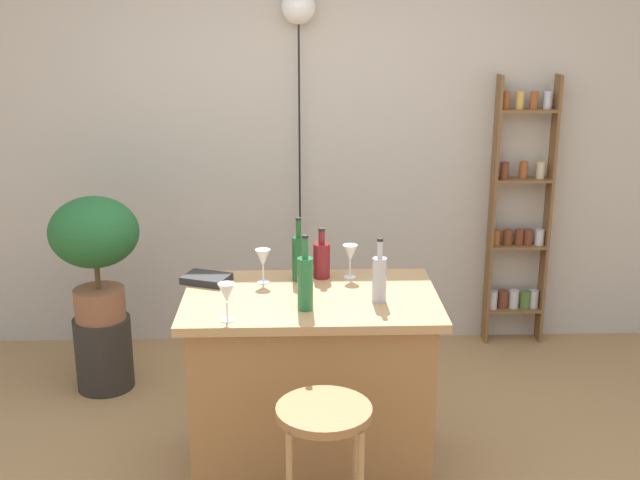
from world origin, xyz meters
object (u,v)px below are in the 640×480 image
at_px(bottle_wine_red, 322,259).
at_px(wine_glass_right, 350,254).
at_px(bottle_spirits_clear, 299,257).
at_px(wine_glass_left, 227,294).
at_px(bottle_soda_blue, 379,278).
at_px(spice_shelf, 519,220).
at_px(potted_plant, 95,243).
at_px(bar_stool, 324,449).
at_px(wine_glass_center, 263,259).
at_px(pendant_globe_light, 299,14).
at_px(bottle_olive_oil, 305,282).
at_px(cookbook, 206,279).
at_px(plant_stool, 104,353).

bearing_deg(bottle_wine_red, wine_glass_right, -2.58).
distance_m(bottle_spirits_clear, wine_glass_left, 0.58).
xyz_separation_m(bottle_soda_blue, wine_glass_right, (-0.11, 0.32, 0.01)).
xyz_separation_m(spice_shelf, potted_plant, (-2.56, -0.60, 0.05)).
distance_m(bar_stool, potted_plant, 2.06).
bearing_deg(wine_glass_left, bottle_spirits_clear, 58.75).
relative_size(bottle_spirits_clear, wine_glass_center, 1.89).
height_order(spice_shelf, bottle_spirits_clear, spice_shelf).
distance_m(wine_glass_left, pendant_globe_light, 2.15).
bearing_deg(bottle_olive_oil, pendant_globe_light, 90.34).
relative_size(potted_plant, bottle_soda_blue, 2.46).
xyz_separation_m(bottle_soda_blue, cookbook, (-0.79, 0.28, -0.09)).
xyz_separation_m(spice_shelf, bottle_wine_red, (-1.31, -1.27, 0.16)).
xyz_separation_m(bottle_spirits_clear, wine_glass_right, (0.25, 0.03, 0.00)).
xyz_separation_m(plant_stool, wine_glass_right, (1.38, -0.68, 0.80)).
distance_m(plant_stool, potted_plant, 0.67).
xyz_separation_m(spice_shelf, cookbook, (-1.86, -1.32, 0.08)).
xyz_separation_m(potted_plant, cookbook, (0.70, -0.72, 0.03)).
height_order(plant_stool, cookbook, cookbook).
xyz_separation_m(plant_stool, bottle_spirits_clear, (1.14, -0.71, 0.80)).
xyz_separation_m(potted_plant, wine_glass_right, (1.38, -0.68, 0.13)).
bearing_deg(potted_plant, wine_glass_left, -55.16).
bearing_deg(spice_shelf, wine_glass_right, -132.70).
bearing_deg(bottle_spirits_clear, bottle_olive_oil, -86.06).
bearing_deg(cookbook, bottle_spirits_clear, 22.99).
relative_size(bar_stool, potted_plant, 1.00).
relative_size(plant_stool, wine_glass_right, 2.63).
height_order(plant_stool, potted_plant, potted_plant).
distance_m(wine_glass_center, wine_glass_right, 0.42).
relative_size(cookbook, pendant_globe_light, 0.09).
bearing_deg(potted_plant, bar_stool, -52.92).
bearing_deg(bottle_olive_oil, wine_glass_center, 119.10).
distance_m(bar_stool, bottle_wine_red, 1.05).
distance_m(spice_shelf, wine_glass_left, 2.50).
distance_m(bottle_olive_oil, pendant_globe_light, 2.02).
distance_m(plant_stool, cookbook, 1.22).
height_order(bottle_spirits_clear, cookbook, bottle_spirits_clear).
bearing_deg(bar_stool, wine_glass_left, 132.83).
bearing_deg(wine_glass_center, bottle_wine_red, 13.26).
bearing_deg(spice_shelf, wine_glass_left, -133.73).
bearing_deg(bar_stool, bottle_wine_red, 88.59).
bearing_deg(wine_glass_right, cookbook, -176.30).
bearing_deg(cookbook, bottle_olive_oil, -16.86).
bearing_deg(wine_glass_center, plant_stool, 142.81).
distance_m(plant_stool, bottle_spirits_clear, 1.56).
bearing_deg(pendant_globe_light, wine_glass_right, -79.95).
relative_size(spice_shelf, pendant_globe_light, 0.78).
bearing_deg(wine_glass_left, pendant_globe_light, 80.17).
relative_size(bar_stool, spice_shelf, 0.41).
relative_size(bottle_wine_red, wine_glass_center, 1.51).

